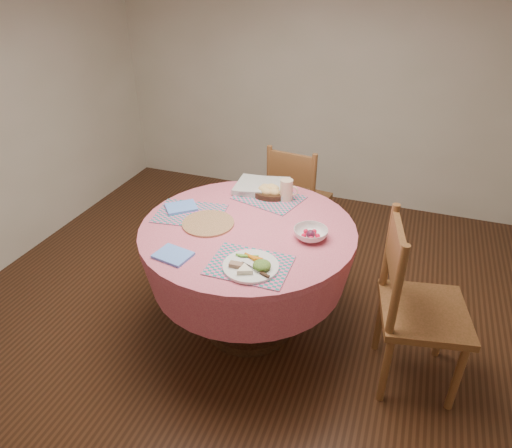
# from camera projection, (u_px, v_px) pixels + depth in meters

# --- Properties ---
(ground) EXTENTS (4.00, 4.00, 0.00)m
(ground) POSITION_uv_depth(u_px,v_px,m) (249.00, 325.00, 2.98)
(ground) COLOR #331C0F
(ground) RESTS_ON ground
(room_envelope) EXTENTS (4.01, 4.01, 2.71)m
(room_envelope) POSITION_uv_depth(u_px,v_px,m) (246.00, 49.00, 2.11)
(room_envelope) COLOR silver
(room_envelope) RESTS_ON ground
(dining_table) EXTENTS (1.24, 1.24, 0.75)m
(dining_table) POSITION_uv_depth(u_px,v_px,m) (248.00, 255.00, 2.70)
(dining_table) COLOR #DF687D
(dining_table) RESTS_ON ground
(chair_right) EXTENTS (0.52, 0.54, 1.00)m
(chair_right) POSITION_uv_depth(u_px,v_px,m) (414.00, 304.00, 2.37)
(chair_right) COLOR brown
(chair_right) RESTS_ON ground
(chair_back) EXTENTS (0.47, 0.45, 0.91)m
(chair_back) POSITION_uv_depth(u_px,v_px,m) (296.00, 198.00, 3.51)
(chair_back) COLOR brown
(chair_back) RESTS_ON ground
(placemat_front) EXTENTS (0.40, 0.30, 0.01)m
(placemat_front) POSITION_uv_depth(u_px,v_px,m) (250.00, 265.00, 2.28)
(placemat_front) COLOR #167C76
(placemat_front) RESTS_ON dining_table
(placemat_left) EXTENTS (0.44, 0.35, 0.01)m
(placemat_left) POSITION_uv_depth(u_px,v_px,m) (190.00, 213.00, 2.73)
(placemat_left) COLOR #167C76
(placemat_left) RESTS_ON dining_table
(placemat_back) EXTENTS (0.46, 0.39, 0.01)m
(placemat_back) POSITION_uv_depth(u_px,v_px,m) (269.00, 198.00, 2.91)
(placemat_back) COLOR #167C76
(placemat_back) RESTS_ON dining_table
(wicker_trivet) EXTENTS (0.30, 0.30, 0.01)m
(wicker_trivet) POSITION_uv_depth(u_px,v_px,m) (208.00, 223.00, 2.62)
(wicker_trivet) COLOR brown
(wicker_trivet) RESTS_ON dining_table
(napkin_near) EXTENTS (0.20, 0.17, 0.01)m
(napkin_near) POSITION_uv_depth(u_px,v_px,m) (173.00, 255.00, 2.34)
(napkin_near) COLOR #6295FC
(napkin_near) RESTS_ON dining_table
(napkin_far) EXTENTS (0.23, 0.22, 0.01)m
(napkin_far) POSITION_uv_depth(u_px,v_px,m) (181.00, 207.00, 2.78)
(napkin_far) COLOR #6295FC
(napkin_far) RESTS_ON placemat_left
(dinner_plate) EXTENTS (0.28, 0.28, 0.05)m
(dinner_plate) POSITION_uv_depth(u_px,v_px,m) (252.00, 266.00, 2.24)
(dinner_plate) COLOR white
(dinner_plate) RESTS_ON placemat_front
(bread_bowl) EXTENTS (0.23, 0.23, 0.08)m
(bread_bowl) POSITION_uv_depth(u_px,v_px,m) (269.00, 191.00, 2.91)
(bread_bowl) COLOR black
(bread_bowl) RESTS_ON placemat_back
(latte_mug) EXTENTS (0.12, 0.08, 0.13)m
(latte_mug) POSITION_uv_depth(u_px,v_px,m) (287.00, 190.00, 2.85)
(latte_mug) COLOR beige
(latte_mug) RESTS_ON placemat_back
(fruit_bowl) EXTENTS (0.22, 0.22, 0.06)m
(fruit_bowl) POSITION_uv_depth(u_px,v_px,m) (311.00, 234.00, 2.48)
(fruit_bowl) COLOR white
(fruit_bowl) RESTS_ON dining_table
(newspaper_stack) EXTENTS (0.39, 0.32, 0.04)m
(newspaper_stack) POSITION_uv_depth(u_px,v_px,m) (263.00, 186.00, 2.99)
(newspaper_stack) COLOR silver
(newspaper_stack) RESTS_ON dining_table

